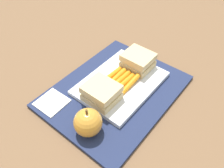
# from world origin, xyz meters

# --- Properties ---
(ground_plane) EXTENTS (2.40, 2.40, 0.00)m
(ground_plane) POSITION_xyz_m (0.00, 0.00, 0.00)
(ground_plane) COLOR brown
(lunchbag_mat) EXTENTS (0.36, 0.28, 0.01)m
(lunchbag_mat) POSITION_xyz_m (0.00, 0.00, 0.01)
(lunchbag_mat) COLOR navy
(lunchbag_mat) RESTS_ON ground_plane
(food_tray) EXTENTS (0.23, 0.17, 0.01)m
(food_tray) POSITION_xyz_m (-0.03, 0.00, 0.02)
(food_tray) COLOR white
(food_tray) RESTS_ON lunchbag_mat
(sandwich_half_left) EXTENTS (0.07, 0.08, 0.04)m
(sandwich_half_left) POSITION_xyz_m (-0.10, 0.00, 0.04)
(sandwich_half_left) COLOR #DBC189
(sandwich_half_left) RESTS_ON food_tray
(sandwich_half_right) EXTENTS (0.07, 0.08, 0.04)m
(sandwich_half_right) POSITION_xyz_m (0.05, 0.00, 0.04)
(sandwich_half_right) COLOR #DBC189
(sandwich_half_right) RESTS_ON food_tray
(carrot_sticks_bundle) EXTENTS (0.08, 0.07, 0.02)m
(carrot_sticks_bundle) POSITION_xyz_m (-0.03, 0.00, 0.03)
(carrot_sticks_bundle) COLOR orange
(carrot_sticks_bundle) RESTS_ON food_tray
(apple) EXTENTS (0.06, 0.06, 0.08)m
(apple) POSITION_xyz_m (0.14, 0.03, 0.04)
(apple) COLOR gold
(apple) RESTS_ON lunchbag_mat
(paper_napkin) EXTENTS (0.07, 0.07, 0.00)m
(paper_napkin) POSITION_xyz_m (0.14, -0.10, 0.01)
(paper_napkin) COLOR white
(paper_napkin) RESTS_ON lunchbag_mat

